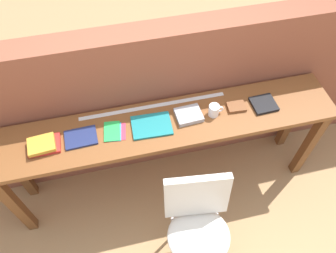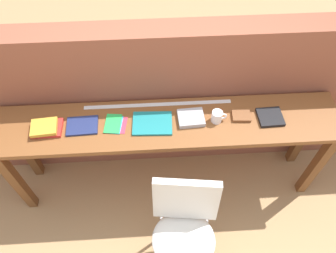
{
  "view_description": "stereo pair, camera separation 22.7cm",
  "coord_description": "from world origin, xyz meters",
  "px_view_note": "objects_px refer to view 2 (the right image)",
  "views": [
    {
      "loc": [
        -0.31,
        -1.06,
        2.73
      ],
      "look_at": [
        0.0,
        0.25,
        0.9
      ],
      "focal_mm": 35.0,
      "sensor_mm": 36.0,
      "label": 1
    },
    {
      "loc": [
        -0.08,
        -1.1,
        2.73
      ],
      "look_at": [
        0.0,
        0.25,
        0.9
      ],
      "focal_mm": 35.0,
      "sensor_mm": 36.0,
      "label": 2
    }
  ],
  "objects_px": {
    "chair_white_moulded": "(184,226)",
    "magazine_cycling": "(82,126)",
    "book_repair_rightmost": "(270,117)",
    "book_stack_leftmost": "(46,128)",
    "mug": "(217,117)",
    "book_open_centre": "(152,123)",
    "leather_journal_brown": "(241,116)",
    "pamphlet_pile_colourful": "(115,124)"
  },
  "relations": [
    {
      "from": "book_repair_rightmost",
      "to": "chair_white_moulded",
      "type": "bearing_deg",
      "value": -138.4
    },
    {
      "from": "chair_white_moulded",
      "to": "magazine_cycling",
      "type": "height_order",
      "value": "magazine_cycling"
    },
    {
      "from": "leather_journal_brown",
      "to": "pamphlet_pile_colourful",
      "type": "bearing_deg",
      "value": -175.16
    },
    {
      "from": "pamphlet_pile_colourful",
      "to": "book_repair_rightmost",
      "type": "relative_size",
      "value": 1.05
    },
    {
      "from": "leather_journal_brown",
      "to": "book_repair_rightmost",
      "type": "height_order",
      "value": "same"
    },
    {
      "from": "leather_journal_brown",
      "to": "book_open_centre",
      "type": "bearing_deg",
      "value": -173.89
    },
    {
      "from": "book_stack_leftmost",
      "to": "mug",
      "type": "xyz_separation_m",
      "value": [
        1.2,
        0.01,
        0.02
      ]
    },
    {
      "from": "chair_white_moulded",
      "to": "leather_journal_brown",
      "type": "relative_size",
      "value": 6.86
    },
    {
      "from": "magazine_cycling",
      "to": "book_stack_leftmost",
      "type": "bearing_deg",
      "value": -178.87
    },
    {
      "from": "magazine_cycling",
      "to": "mug",
      "type": "xyz_separation_m",
      "value": [
        0.95,
        -0.0,
        0.04
      ]
    },
    {
      "from": "book_stack_leftmost",
      "to": "mug",
      "type": "relative_size",
      "value": 1.92
    },
    {
      "from": "book_stack_leftmost",
      "to": "leather_journal_brown",
      "type": "bearing_deg",
      "value": 1.27
    },
    {
      "from": "book_open_centre",
      "to": "leather_journal_brown",
      "type": "xyz_separation_m",
      "value": [
        0.64,
        0.02,
        0.0
      ]
    },
    {
      "from": "mug",
      "to": "book_repair_rightmost",
      "type": "height_order",
      "value": "mug"
    },
    {
      "from": "chair_white_moulded",
      "to": "magazine_cycling",
      "type": "relative_size",
      "value": 4.12
    },
    {
      "from": "book_open_centre",
      "to": "mug",
      "type": "height_order",
      "value": "mug"
    },
    {
      "from": "magazine_cycling",
      "to": "pamphlet_pile_colourful",
      "type": "relative_size",
      "value": 1.18
    },
    {
      "from": "magazine_cycling",
      "to": "pamphlet_pile_colourful",
      "type": "height_order",
      "value": "magazine_cycling"
    },
    {
      "from": "pamphlet_pile_colourful",
      "to": "mug",
      "type": "bearing_deg",
      "value": -0.44
    },
    {
      "from": "chair_white_moulded",
      "to": "pamphlet_pile_colourful",
      "type": "xyz_separation_m",
      "value": [
        -0.45,
        0.63,
        0.36
      ]
    },
    {
      "from": "book_open_centre",
      "to": "pamphlet_pile_colourful",
      "type": "bearing_deg",
      "value": -179.64
    },
    {
      "from": "book_stack_leftmost",
      "to": "book_open_centre",
      "type": "xyz_separation_m",
      "value": [
        0.74,
        0.01,
        -0.02
      ]
    },
    {
      "from": "book_stack_leftmost",
      "to": "pamphlet_pile_colourful",
      "type": "height_order",
      "value": "book_stack_leftmost"
    },
    {
      "from": "mug",
      "to": "magazine_cycling",
      "type": "bearing_deg",
      "value": 179.77
    },
    {
      "from": "book_stack_leftmost",
      "to": "pamphlet_pile_colourful",
      "type": "relative_size",
      "value": 1.15
    },
    {
      "from": "magazine_cycling",
      "to": "leather_journal_brown",
      "type": "relative_size",
      "value": 1.66
    },
    {
      "from": "magazine_cycling",
      "to": "book_repair_rightmost",
      "type": "bearing_deg",
      "value": -2.35
    },
    {
      "from": "book_open_centre",
      "to": "magazine_cycling",
      "type": "bearing_deg",
      "value": -178.46
    },
    {
      "from": "book_open_centre",
      "to": "mug",
      "type": "relative_size",
      "value": 2.51
    },
    {
      "from": "chair_white_moulded",
      "to": "leather_journal_brown",
      "type": "bearing_deg",
      "value": 55.07
    },
    {
      "from": "chair_white_moulded",
      "to": "book_stack_leftmost",
      "type": "xyz_separation_m",
      "value": [
        -0.92,
        0.62,
        0.38
      ]
    },
    {
      "from": "chair_white_moulded",
      "to": "book_open_centre",
      "type": "height_order",
      "value": "book_open_centre"
    },
    {
      "from": "mug",
      "to": "leather_journal_brown",
      "type": "distance_m",
      "value": 0.18
    },
    {
      "from": "magazine_cycling",
      "to": "mug",
      "type": "height_order",
      "value": "mug"
    },
    {
      "from": "chair_white_moulded",
      "to": "book_repair_rightmost",
      "type": "xyz_separation_m",
      "value": [
        0.66,
        0.62,
        0.36
      ]
    },
    {
      "from": "book_stack_leftmost",
      "to": "leather_journal_brown",
      "type": "height_order",
      "value": "book_stack_leftmost"
    },
    {
      "from": "book_stack_leftmost",
      "to": "book_repair_rightmost",
      "type": "distance_m",
      "value": 1.58
    },
    {
      "from": "chair_white_moulded",
      "to": "book_repair_rightmost",
      "type": "relative_size",
      "value": 5.11
    },
    {
      "from": "book_open_centre",
      "to": "chair_white_moulded",
      "type": "bearing_deg",
      "value": -70.9
    },
    {
      "from": "book_open_centre",
      "to": "book_repair_rightmost",
      "type": "relative_size",
      "value": 1.59
    },
    {
      "from": "book_stack_leftmost",
      "to": "magazine_cycling",
      "type": "distance_m",
      "value": 0.25
    },
    {
      "from": "book_stack_leftmost",
      "to": "mug",
      "type": "distance_m",
      "value": 1.2
    }
  ]
}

